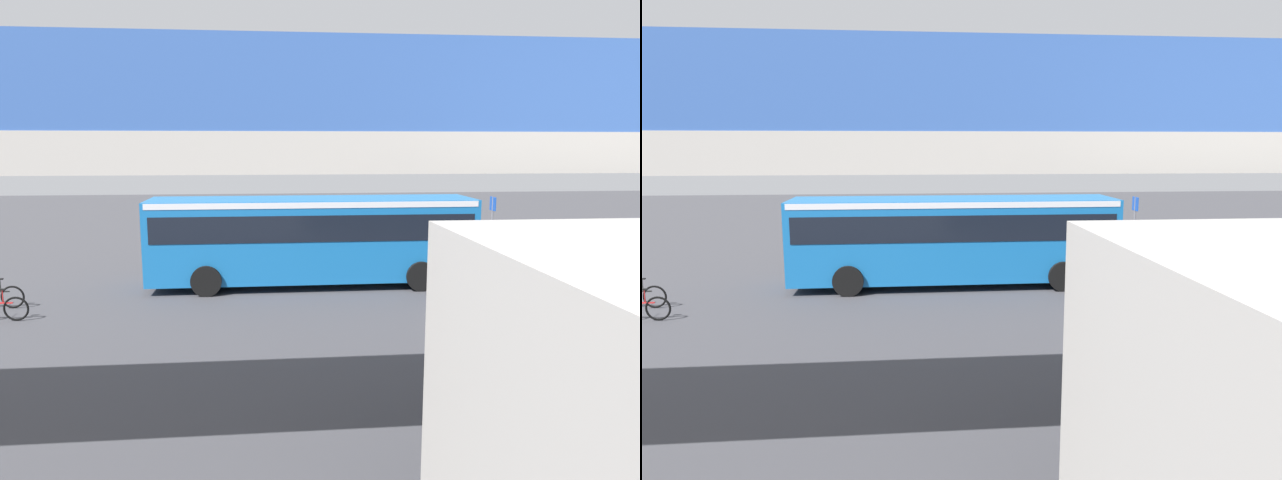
% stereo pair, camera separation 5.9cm
% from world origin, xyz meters
% --- Properties ---
extents(ground, '(80.00, 80.00, 0.00)m').
position_xyz_m(ground, '(0.00, 0.00, 0.00)').
color(ground, '#424247').
extents(city_bus, '(11.54, 2.85, 3.15)m').
position_xyz_m(city_bus, '(0.63, 0.16, 1.88)').
color(city_bus, '#196BB7').
rests_on(city_bus, ground).
extents(traffic_sign, '(0.08, 0.60, 2.80)m').
position_xyz_m(traffic_sign, '(-7.60, -3.55, 1.89)').
color(traffic_sign, slate).
rests_on(traffic_sign, ground).
extents(lane_dash_leftmost, '(2.00, 0.20, 0.01)m').
position_xyz_m(lane_dash_leftmost, '(-6.00, -3.02, 0.00)').
color(lane_dash_leftmost, silver).
rests_on(lane_dash_leftmost, ground).
extents(lane_dash_left, '(2.00, 0.20, 0.01)m').
position_xyz_m(lane_dash_left, '(-2.00, -3.02, 0.00)').
color(lane_dash_left, silver).
rests_on(lane_dash_left, ground).
extents(lane_dash_centre, '(2.00, 0.20, 0.01)m').
position_xyz_m(lane_dash_centre, '(2.00, -3.02, 0.00)').
color(lane_dash_centre, silver).
rests_on(lane_dash_centre, ground).
extents(lane_dash_right, '(2.00, 0.20, 0.01)m').
position_xyz_m(lane_dash_right, '(6.00, -3.02, 0.00)').
color(lane_dash_right, silver).
rests_on(lane_dash_right, ground).
extents(pedestrian_overpass, '(25.80, 2.60, 6.26)m').
position_xyz_m(pedestrian_overpass, '(0.00, 12.32, 4.57)').
color(pedestrian_overpass, '#B2ADA5').
rests_on(pedestrian_overpass, ground).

